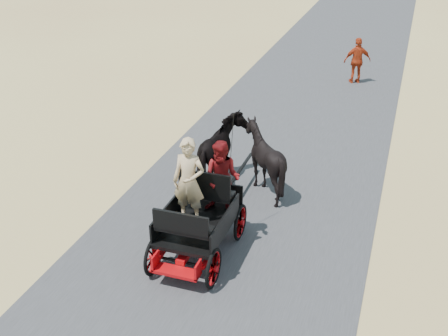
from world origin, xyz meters
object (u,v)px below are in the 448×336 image
(horse_right, at_px, (264,159))
(horse_left, at_px, (221,153))
(pedestrian, at_px, (357,61))
(carriage, at_px, (199,238))

(horse_right, bearing_deg, horse_left, 0.00)
(horse_right, distance_m, pedestrian, 9.34)
(horse_left, relative_size, pedestrian, 1.16)
(horse_right, bearing_deg, pedestrian, -96.94)
(carriage, bearing_deg, horse_left, 100.39)
(carriage, relative_size, horse_right, 1.41)
(carriage, distance_m, pedestrian, 12.40)
(carriage, height_order, horse_left, horse_left)
(horse_left, xyz_separation_m, horse_right, (1.10, 0.00, 0.00))
(horse_left, height_order, pedestrian, pedestrian)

